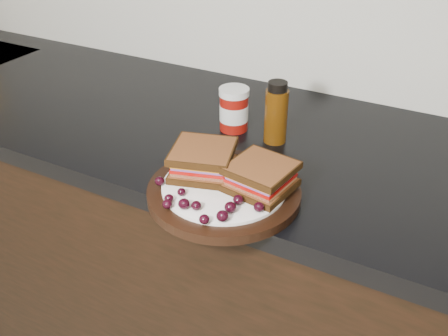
% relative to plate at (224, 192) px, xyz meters
% --- Properties ---
extents(base_cabinets, '(3.96, 0.58, 0.86)m').
position_rel_plate_xyz_m(base_cabinets, '(-0.11, 0.24, -0.48)').
color(base_cabinets, black).
rests_on(base_cabinets, ground_plane).
extents(countertop, '(3.98, 0.60, 0.04)m').
position_rel_plate_xyz_m(countertop, '(-0.11, 0.24, -0.03)').
color(countertop, black).
rests_on(countertop, base_cabinets).
extents(plate, '(0.28, 0.28, 0.02)m').
position_rel_plate_xyz_m(plate, '(0.00, 0.00, 0.00)').
color(plate, black).
rests_on(plate, countertop).
extents(sandwich_left, '(0.14, 0.14, 0.05)m').
position_rel_plate_xyz_m(sandwich_left, '(-0.05, 0.02, 0.04)').
color(sandwich_left, brown).
rests_on(sandwich_left, plate).
extents(sandwich_right, '(0.12, 0.12, 0.05)m').
position_rel_plate_xyz_m(sandwich_right, '(0.06, 0.02, 0.04)').
color(sandwich_right, brown).
rests_on(sandwich_right, plate).
extents(grape_0, '(0.02, 0.02, 0.02)m').
position_rel_plate_xyz_m(grape_0, '(-0.10, -0.05, 0.02)').
color(grape_0, black).
rests_on(grape_0, plate).
extents(grape_1, '(0.02, 0.02, 0.01)m').
position_rel_plate_xyz_m(grape_1, '(-0.05, -0.06, 0.02)').
color(grape_1, black).
rests_on(grape_1, plate).
extents(grape_2, '(0.02, 0.02, 0.01)m').
position_rel_plate_xyz_m(grape_2, '(-0.06, -0.09, 0.02)').
color(grape_2, black).
rests_on(grape_2, plate).
extents(grape_3, '(0.02, 0.02, 0.02)m').
position_rel_plate_xyz_m(grape_3, '(-0.05, -0.11, 0.02)').
color(grape_3, black).
rests_on(grape_3, plate).
extents(grape_4, '(0.02, 0.02, 0.02)m').
position_rel_plate_xyz_m(grape_4, '(-0.03, -0.09, 0.02)').
color(grape_4, black).
rests_on(grape_4, plate).
extents(grape_5, '(0.02, 0.02, 0.02)m').
position_rel_plate_xyz_m(grape_5, '(-0.01, -0.09, 0.02)').
color(grape_5, black).
rests_on(grape_5, plate).
extents(grape_6, '(0.02, 0.02, 0.02)m').
position_rel_plate_xyz_m(grape_6, '(0.02, -0.11, 0.02)').
color(grape_6, black).
rests_on(grape_6, plate).
extents(grape_7, '(0.02, 0.02, 0.02)m').
position_rel_plate_xyz_m(grape_7, '(0.05, -0.09, 0.02)').
color(grape_7, black).
rests_on(grape_7, plate).
extents(grape_8, '(0.02, 0.02, 0.02)m').
position_rel_plate_xyz_m(grape_8, '(0.05, -0.07, 0.02)').
color(grape_8, black).
rests_on(grape_8, plate).
extents(grape_9, '(0.02, 0.02, 0.02)m').
position_rel_plate_xyz_m(grape_9, '(0.05, -0.04, 0.02)').
color(grape_9, black).
rests_on(grape_9, plate).
extents(grape_10, '(0.02, 0.02, 0.02)m').
position_rel_plate_xyz_m(grape_10, '(0.09, -0.04, 0.02)').
color(grape_10, black).
rests_on(grape_10, plate).
extents(grape_11, '(0.02, 0.02, 0.02)m').
position_rel_plate_xyz_m(grape_11, '(0.07, -0.01, 0.02)').
color(grape_11, black).
rests_on(grape_11, plate).
extents(grape_12, '(0.02, 0.02, 0.01)m').
position_rel_plate_xyz_m(grape_12, '(0.08, -0.00, 0.02)').
color(grape_12, black).
rests_on(grape_12, plate).
extents(grape_13, '(0.02, 0.02, 0.01)m').
position_rel_plate_xyz_m(grape_13, '(0.09, 0.04, 0.02)').
color(grape_13, black).
rests_on(grape_13, plate).
extents(grape_14, '(0.02, 0.02, 0.02)m').
position_rel_plate_xyz_m(grape_14, '(0.06, 0.05, 0.02)').
color(grape_14, black).
rests_on(grape_14, plate).
extents(grape_15, '(0.02, 0.02, 0.02)m').
position_rel_plate_xyz_m(grape_15, '(-0.03, 0.04, 0.02)').
color(grape_15, black).
rests_on(grape_15, plate).
extents(grape_16, '(0.02, 0.02, 0.02)m').
position_rel_plate_xyz_m(grape_16, '(-0.06, 0.03, 0.02)').
color(grape_16, black).
rests_on(grape_16, plate).
extents(grape_17, '(0.02, 0.02, 0.02)m').
position_rel_plate_xyz_m(grape_17, '(-0.07, 0.02, 0.02)').
color(grape_17, black).
rests_on(grape_17, plate).
extents(grape_18, '(0.02, 0.02, 0.02)m').
position_rel_plate_xyz_m(grape_18, '(-0.09, 0.00, 0.02)').
color(grape_18, black).
rests_on(grape_18, plate).
extents(grape_19, '(0.02, 0.02, 0.02)m').
position_rel_plate_xyz_m(grape_19, '(-0.08, -0.02, 0.02)').
color(grape_19, black).
rests_on(grape_19, plate).
extents(grape_20, '(0.02, 0.02, 0.02)m').
position_rel_plate_xyz_m(grape_20, '(-0.04, 0.01, 0.02)').
color(grape_20, black).
rests_on(grape_20, plate).
extents(grape_21, '(0.01, 0.01, 0.01)m').
position_rel_plate_xyz_m(grape_21, '(-0.05, 0.02, 0.02)').
color(grape_21, black).
rests_on(grape_21, plate).
extents(grape_22, '(0.02, 0.02, 0.02)m').
position_rel_plate_xyz_m(grape_22, '(-0.07, -0.00, 0.02)').
color(grape_22, black).
rests_on(grape_22, plate).
extents(condiment_jar, '(0.08, 0.08, 0.10)m').
position_rel_plate_xyz_m(condiment_jar, '(-0.10, 0.24, 0.04)').
color(condiment_jar, maroon).
rests_on(condiment_jar, countertop).
extents(oil_bottle, '(0.05, 0.05, 0.14)m').
position_rel_plate_xyz_m(oil_bottle, '(-0.00, 0.24, 0.06)').
color(oil_bottle, '#472607').
rests_on(oil_bottle, countertop).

